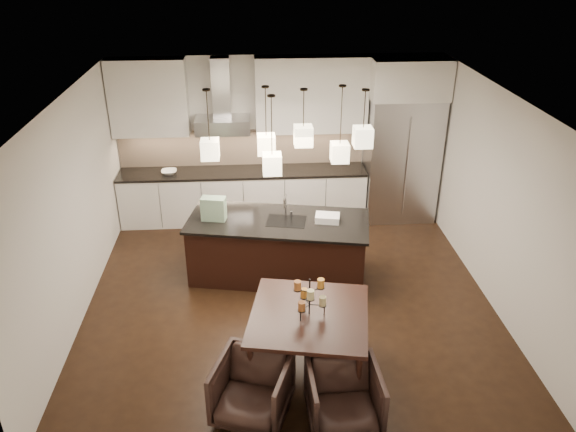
{
  "coord_description": "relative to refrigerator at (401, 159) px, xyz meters",
  "views": [
    {
      "loc": [
        -0.46,
        -6.52,
        4.54
      ],
      "look_at": [
        0.0,
        0.2,
        1.15
      ],
      "focal_mm": 35.0,
      "sensor_mm": 36.0,
      "label": 1
    }
  ],
  "objects": [
    {
      "name": "candelabra",
      "position": [
        -1.98,
        -3.86,
        -0.07
      ],
      "size": [
        0.44,
        0.44,
        0.46
      ],
      "primitive_type": null,
      "rotation": [
        0.0,
        0.0,
        -0.19
      ],
      "color": "black",
      "rests_on": "dining_table"
    },
    {
      "name": "food_container",
      "position": [
        -1.52,
        -1.91,
        -0.11
      ],
      "size": [
        0.38,
        0.3,
        0.1
      ],
      "primitive_type": "cube",
      "rotation": [
        0.0,
        0.0,
        -0.19
      ],
      "color": "silver",
      "rests_on": "island_top"
    },
    {
      "name": "faucet",
      "position": [
        -2.1,
        -1.75,
        0.03
      ],
      "size": [
        0.14,
        0.25,
        0.38
      ],
      "primitive_type": null,
      "rotation": [
        0.0,
        0.0,
        -0.19
      ],
      "color": "silver",
      "rests_on": "island_top"
    },
    {
      "name": "pendant_a",
      "position": [
        -3.11,
        -1.83,
        0.92
      ],
      "size": [
        0.24,
        0.24,
        0.26
      ],
      "primitive_type": "cube",
      "color": "beige",
      "rests_on": "ceiling"
    },
    {
      "name": "wall_right",
      "position": [
        0.66,
        -2.38,
        0.32
      ],
      "size": [
        0.02,
        5.5,
        2.8
      ],
      "primitive_type": "cube",
      "color": "silver",
      "rests_on": "ground"
    },
    {
      "name": "pendant_c",
      "position": [
        -1.88,
        -1.9,
        1.1
      ],
      "size": [
        0.24,
        0.24,
        0.26
      ],
      "primitive_type": "cube",
      "color": "beige",
      "rests_on": "ceiling"
    },
    {
      "name": "pendant_b",
      "position": [
        -2.36,
        -1.73,
        0.94
      ],
      "size": [
        0.24,
        0.24,
        0.26
      ],
      "primitive_type": "cube",
      "color": "beige",
      "rests_on": "ceiling"
    },
    {
      "name": "fridge_panel",
      "position": [
        0.0,
        0.0,
        1.4
      ],
      "size": [
        1.26,
        0.72,
        0.65
      ],
      "primitive_type": "cube",
      "color": "silver",
      "rests_on": "refrigerator"
    },
    {
      "name": "pendant_e",
      "position": [
        -1.1,
        -1.97,
        1.09
      ],
      "size": [
        0.24,
        0.24,
        0.26
      ],
      "primitive_type": "cube",
      "color": "beige",
      "rests_on": "ceiling"
    },
    {
      "name": "hood_chimney",
      "position": [
        -3.03,
        0.21,
        1.24
      ],
      "size": [
        0.3,
        0.28,
        0.96
      ],
      "primitive_type": "cube",
      "color": "#B7B7BA",
      "rests_on": "hood_canopy"
    },
    {
      "name": "countertop",
      "position": [
        -2.73,
        0.05,
        -0.17
      ],
      "size": [
        4.21,
        0.66,
        0.04
      ],
      "primitive_type": "cube",
      "color": "black",
      "rests_on": "lower_cabinets"
    },
    {
      "name": "pendant_d",
      "position": [
        -1.36,
        -1.75,
        0.81
      ],
      "size": [
        0.24,
        0.24,
        0.26
      ],
      "primitive_type": "cube",
      "color": "beige",
      "rests_on": "ceiling"
    },
    {
      "name": "hood_canopy",
      "position": [
        -3.03,
        0.1,
        0.65
      ],
      "size": [
        0.9,
        0.52,
        0.24
      ],
      "primitive_type": "cube",
      "color": "#B7B7BA",
      "rests_on": "wall_back"
    },
    {
      "name": "fruit_bowl",
      "position": [
        -3.96,
        0.0,
        -0.12
      ],
      "size": [
        0.27,
        0.27,
        0.06
      ],
      "primitive_type": "imported",
      "rotation": [
        0.0,
        0.0,
        0.06
      ],
      "color": "silver",
      "rests_on": "countertop"
    },
    {
      "name": "upper_cab_right",
      "position": [
        -1.55,
        0.19,
        1.1
      ],
      "size": [
        1.85,
        0.35,
        1.25
      ],
      "primitive_type": "cube",
      "color": "silver",
      "rests_on": "wall_back"
    },
    {
      "name": "armchair_right",
      "position": [
        -1.7,
        -4.7,
        -0.74
      ],
      "size": [
        0.75,
        0.77,
        0.68
      ],
      "primitive_type": "imported",
      "rotation": [
        0.0,
        0.0,
        0.04
      ],
      "color": "black",
      "rests_on": "floor"
    },
    {
      "name": "candle_d",
      "position": [
        -1.85,
        -3.79,
        0.05
      ],
      "size": [
        0.09,
        0.09,
        0.1
      ],
      "primitive_type": "cylinder",
      "rotation": [
        0.0,
        0.0,
        -0.19
      ],
      "color": "orange",
      "rests_on": "candelabra"
    },
    {
      "name": "wall_front",
      "position": [
        -2.1,
        -5.14,
        0.32
      ],
      "size": [
        5.5,
        0.02,
        2.8
      ],
      "primitive_type": "cube",
      "color": "silver",
      "rests_on": "ground"
    },
    {
      "name": "island_body",
      "position": [
        -2.22,
        -1.83,
        -0.64
      ],
      "size": [
        2.62,
        1.44,
        0.87
      ],
      "primitive_type": "cube",
      "rotation": [
        0.0,
        0.0,
        -0.19
      ],
      "color": "black",
      "rests_on": "floor"
    },
    {
      "name": "candle_b",
      "position": [
        -2.03,
        -3.72,
        -0.12
      ],
      "size": [
        0.09,
        0.09,
        0.1
      ],
      "primitive_type": "cylinder",
      "rotation": [
        0.0,
        0.0,
        -0.19
      ],
      "color": "orange",
      "rests_on": "candelabra"
    },
    {
      "name": "refrigerator",
      "position": [
        0.0,
        0.0,
        0.0
      ],
      "size": [
        1.2,
        0.72,
        2.15
      ],
      "primitive_type": "cube",
      "color": "#B7B7BA",
      "rests_on": "floor"
    },
    {
      "name": "island_top",
      "position": [
        -2.22,
        -1.83,
        -0.18
      ],
      "size": [
        2.72,
        1.54,
        0.04
      ],
      "primitive_type": "cube",
      "rotation": [
        0.0,
        0.0,
        -0.19
      ],
      "color": "black",
      "rests_on": "island_body"
    },
    {
      "name": "upper_cab_left",
      "position": [
        -4.2,
        0.19,
        1.1
      ],
      "size": [
        1.25,
        0.35,
        1.25
      ],
      "primitive_type": "cube",
      "color": "silver",
      "rests_on": "wall_back"
    },
    {
      "name": "candle_a",
      "position": [
        -1.84,
        -3.89,
        -0.12
      ],
      "size": [
        0.09,
        0.09,
        0.1
      ],
      "primitive_type": "cylinder",
      "rotation": [
        0.0,
        0.0,
        -0.19
      ],
      "color": "beige",
      "rests_on": "candelabra"
    },
    {
      "name": "candle_f",
      "position": [
        -1.98,
        -4.0,
        0.05
      ],
      "size": [
        0.09,
        0.09,
        0.1
      ],
      "primitive_type": "cylinder",
      "rotation": [
        0.0,
        0.0,
        -0.19
      ],
      "color": "beige",
      "rests_on": "candelabra"
    },
    {
      "name": "armchair_left",
      "position": [
        -2.63,
        -4.52,
        -0.73
      ],
      "size": [
        0.94,
        0.95,
        0.69
      ],
      "primitive_type": "imported",
      "rotation": [
        0.0,
        0.0,
        -0.34
      ],
      "color": "black",
      "rests_on": "floor"
    },
    {
      "name": "wall_back",
      "position": [
        -2.1,
        0.38,
        0.32
      ],
      "size": [
        5.5,
        0.02,
        2.8
      ],
      "primitive_type": "cube",
      "color": "silver",
      "rests_on": "ground"
    },
    {
      "name": "ceiling",
      "position": [
        -2.1,
        -2.38,
        1.73
      ],
      "size": [
        5.5,
        5.5,
        0.02
      ],
      "primitive_type": "cube",
      "color": "white",
      "rests_on": "wall_back"
    },
    {
      "name": "pendant_f",
      "position": [
        -2.3,
        -2.18,
        0.83
      ],
      "size": [
        0.24,
        0.24,
        0.26
      ],
      "primitive_type": "cube",
      "color": "beige",
      "rests_on": "ceiling"
    },
    {
      "name": "floor",
      "position": [
        -2.1,
        -2.38,
        -1.08
      ],
      "size": [
        5.5,
        5.5,
        0.02
      ],
      "primitive_type": "cube",
      "color": "black",
      "rests_on": "ground"
    },
    {
      "name": "dining_table",
      "position": [
        -1.98,
        -3.86,
        -0.69
      ],
      "size": [
        1.51,
        1.51,
        0.78
      ],
      "primitive_type": null,
      "rotation": [
        0.0,
        0.0,
        -0.19
      ],
      "color": "black",
      "rests_on": "floor"
    },
    {
      "name": "candle_e",
      "position": [
        -2.11,
        -3.81,
        0.05
      ],
      "size": [
        0.09,
        0.09,
        0.1
      ],
      "primitive_type": "cylinder",
      "rotation": [
        0.0,
        0.0,
        -0.19
      ],
      "color": "#B16631",
      "rests_on": "candelabra"
    },
    {
      "name": "lower_cabinets",
      "position": [
        -2.73,
        0.05,
        -0.64
      ],
      "size": [
        4.21,
        0.62,
        0.88
      ],
      "primitive_type": "cube",
      "color": "silver",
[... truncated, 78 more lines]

